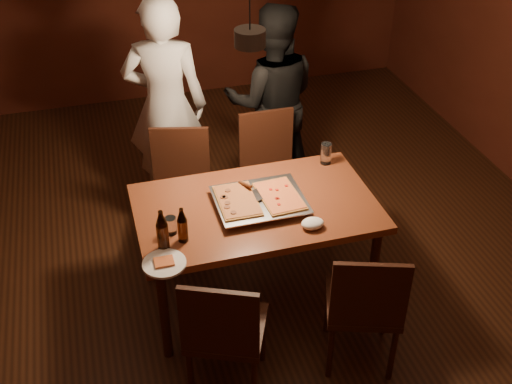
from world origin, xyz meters
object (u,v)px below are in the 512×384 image
object	(u,v)px
chair_near_left	(223,326)
pizza_tray	(260,202)
chair_near_right	(365,300)
diner_dark	(272,101)
beer_bottle_a	(162,230)
beer_bottle_b	(182,225)
plate_slice	(164,263)
chair_far_right	(270,160)
dining_table	(256,215)
pendant_lamp	(250,36)
chair_far_left	(181,179)
diner_white	(166,106)

from	to	relation	value
chair_near_left	pizza_tray	size ratio (longest dim) A/B	1.01
chair_near_right	diner_dark	distance (m)	2.05
beer_bottle_a	beer_bottle_b	xyz separation A→B (m)	(0.12, 0.04, -0.02)
chair_near_right	beer_bottle_a	size ratio (longest dim) A/B	2.06
plate_slice	chair_near_left	bearing A→B (deg)	-53.64
chair_far_right	pizza_tray	bearing A→B (deg)	69.16
pizza_tray	diner_dark	distance (m)	1.36
chair_near_left	diner_dark	world-z (taller)	diner_dark
dining_table	chair_near_left	bearing A→B (deg)	-118.09
chair_near_left	plate_slice	size ratio (longest dim) A/B	2.27
chair_near_left	plate_slice	xyz separation A→B (m)	(-0.25, 0.34, 0.22)
pizza_tray	pendant_lamp	xyz separation A→B (m)	(0.01, 0.24, 0.99)
chair_near_left	plate_slice	distance (m)	0.47
dining_table	pizza_tray	size ratio (longest dim) A/B	2.73
chair_far_right	pendant_lamp	world-z (taller)	pendant_lamp
dining_table	pendant_lamp	bearing A→B (deg)	82.51
chair_far_left	chair_near_left	world-z (taller)	same
chair_near_right	pizza_tray	size ratio (longest dim) A/B	0.97
chair_near_right	beer_bottle_b	distance (m)	1.12
chair_far_right	pendant_lamp	xyz separation A→B (m)	(-0.31, -0.59, 1.22)
dining_table	chair_far_right	world-z (taller)	chair_far_right
pizza_tray	plate_slice	xyz separation A→B (m)	(-0.66, -0.39, -0.01)
chair_far_left	pendant_lamp	bearing A→B (deg)	140.83
dining_table	pendant_lamp	size ratio (longest dim) A/B	1.36
chair_near_left	beer_bottle_b	bearing A→B (deg)	125.59
dining_table	diner_dark	size ratio (longest dim) A/B	0.95
beer_bottle_a	beer_bottle_b	size ratio (longest dim) A/B	1.15
pendant_lamp	beer_bottle_b	bearing A→B (deg)	-139.76
chair_near_right	diner_dark	size ratio (longest dim) A/B	0.34
beer_bottle_a	plate_slice	size ratio (longest dim) A/B	1.06
chair_near_left	pizza_tray	distance (m)	0.87
chair_far_left	plate_slice	distance (m)	1.20
chair_far_left	chair_near_right	world-z (taller)	same
chair_far_right	diner_dark	bearing A→B (deg)	-108.44
dining_table	plate_slice	world-z (taller)	plate_slice
chair_far_right	chair_near_left	bearing A→B (deg)	65.00
pizza_tray	beer_bottle_a	world-z (taller)	beer_bottle_a
diner_dark	pendant_lamp	distance (m)	1.49
dining_table	beer_bottle_a	size ratio (longest dim) A/B	5.78
pendant_lamp	diner_dark	bearing A→B (deg)	65.94
chair_near_right	beer_bottle_b	size ratio (longest dim) A/B	2.36
dining_table	diner_white	distance (m)	1.33
beer_bottle_b	plate_slice	xyz separation A→B (m)	(-0.14, -0.18, -0.10)
pizza_tray	dining_table	bearing A→B (deg)	167.75
chair_far_right	diner_dark	xyz separation A→B (m)	(0.15, 0.45, 0.25)
plate_slice	beer_bottle_a	bearing A→B (deg)	81.32
dining_table	chair_near_right	world-z (taller)	chair_near_right
chair_near_left	pendant_lamp	xyz separation A→B (m)	(0.42, 0.97, 1.22)
chair_near_right	dining_table	bearing A→B (deg)	138.00
plate_slice	pendant_lamp	size ratio (longest dim) A/B	0.22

